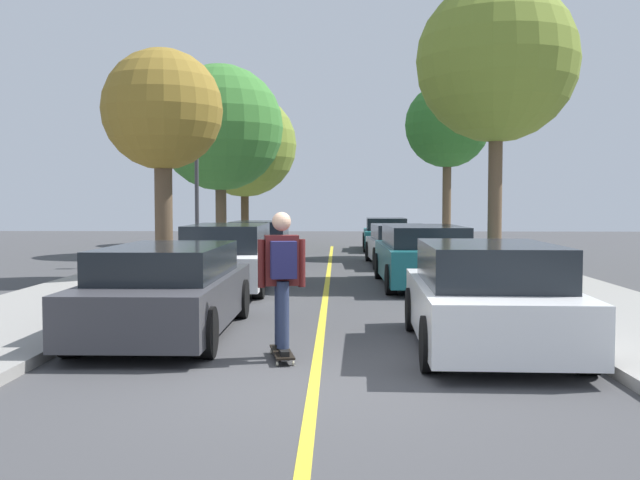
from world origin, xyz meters
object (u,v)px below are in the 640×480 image
at_px(parked_car_right_nearest, 488,297).
at_px(street_tree_left_near, 220,128).
at_px(street_tree_right_nearest, 497,63).
at_px(parked_car_left_near, 227,257).
at_px(parked_car_right_far, 401,245).
at_px(parked_car_left_nearest, 168,290).
at_px(street_tree_left_far, 245,145).
at_px(street_tree_left_nearest, 163,112).
at_px(skateboard, 282,352).
at_px(parked_car_left_far, 260,243).
at_px(parked_car_right_near, 423,256).
at_px(skateboarder, 282,273).
at_px(streetlamp, 197,169).
at_px(street_tree_right_near, 447,126).
at_px(parked_car_right_farthest, 386,234).
at_px(fire_hydrant, 512,275).

xyz_separation_m(parked_car_right_nearest, street_tree_left_near, (-6.22, 16.69, 3.94)).
bearing_deg(street_tree_right_nearest, street_tree_left_near, 132.68).
height_order(parked_car_left_near, parked_car_right_far, parked_car_left_near).
bearing_deg(street_tree_left_near, parked_car_left_nearest, -83.40).
bearing_deg(street_tree_right_nearest, street_tree_left_far, 117.56).
height_order(street_tree_left_nearest, skateboard, street_tree_left_nearest).
relative_size(parked_car_left_near, skateboard, 5.13).
height_order(parked_car_left_far, street_tree_left_nearest, street_tree_left_nearest).
xyz_separation_m(parked_car_right_near, street_tree_left_near, (-6.22, 9.66, 3.92)).
bearing_deg(parked_car_left_near, street_tree_left_nearest, 136.66).
distance_m(parked_car_left_near, parked_car_right_nearest, 7.76).
bearing_deg(street_tree_left_near, parked_car_right_nearest, -69.57).
xyz_separation_m(skateboard, skateboarder, (0.01, -0.03, 0.97)).
height_order(street_tree_right_nearest, streetlamp, street_tree_right_nearest).
height_order(parked_car_right_near, street_tree_left_nearest, street_tree_left_nearest).
bearing_deg(street_tree_right_nearest, parked_car_right_far, 111.57).
height_order(parked_car_left_near, parked_car_right_near, parked_car_left_near).
distance_m(street_tree_right_near, streetlamp, 8.93).
height_order(parked_car_right_near, parked_car_right_farthest, parked_car_right_near).
xyz_separation_m(parked_car_left_nearest, parked_car_left_near, (-0.00, 5.49, 0.06)).
bearing_deg(parked_car_right_nearest, street_tree_left_far, 104.89).
height_order(parked_car_left_far, parked_car_right_nearest, parked_car_right_nearest).
xyz_separation_m(street_tree_left_near, street_tree_left_far, (0.00, 6.69, -0.08)).
bearing_deg(street_tree_left_far, streetlamp, -89.62).
height_order(parked_car_right_farthest, street_tree_right_near, street_tree_right_near).
height_order(street_tree_left_near, streetlamp, street_tree_left_near).
bearing_deg(street_tree_left_near, parked_car_right_farthest, 25.16).
bearing_deg(skateboarder, parked_car_right_nearest, 15.02).
bearing_deg(street_tree_left_far, parked_car_left_nearest, -85.35).
relative_size(street_tree_right_near, skateboarder, 3.49).
bearing_deg(parked_car_left_nearest, streetlamp, 99.08).
bearing_deg(street_tree_left_far, parked_car_left_near, -83.87).
xyz_separation_m(parked_car_right_near, street_tree_left_nearest, (-6.22, 1.09, 3.43)).
bearing_deg(parked_car_right_nearest, fire_hydrant, 72.90).
bearing_deg(fire_hydrant, skateboard, -126.65).
bearing_deg(street_tree_left_far, parked_car_right_near, -69.18).
distance_m(street_tree_left_near, fire_hydrant, 14.70).
relative_size(parked_car_left_far, parked_car_right_near, 0.88).
bearing_deg(fire_hydrant, parked_car_right_nearest, -107.10).
distance_m(parked_car_left_far, parked_car_right_near, 7.37).
bearing_deg(parked_car_left_far, skateboarder, -82.61).
bearing_deg(parked_car_right_near, street_tree_right_near, 77.88).
xyz_separation_m(parked_car_left_far, streetlamp, (-1.75, -1.08, 2.26)).
relative_size(parked_car_left_far, skateboarder, 2.40).
height_order(parked_car_right_near, street_tree_left_near, street_tree_left_near).
height_order(parked_car_left_far, skateboard, parked_car_left_far).
distance_m(street_tree_left_nearest, fire_hydrant, 9.13).
bearing_deg(streetlamp, parked_car_right_farthest, 51.62).
relative_size(street_tree_left_near, street_tree_left_far, 1.00).
bearing_deg(parked_car_left_near, parked_car_right_farthest, 71.63).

